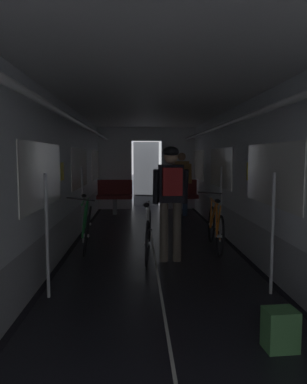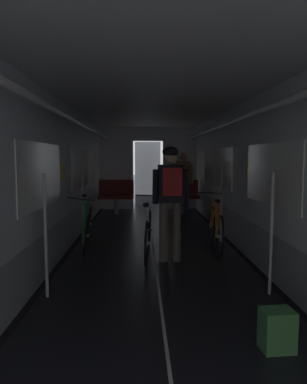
{
  "view_description": "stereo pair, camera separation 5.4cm",
  "coord_description": "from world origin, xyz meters",
  "views": [
    {
      "loc": [
        -0.26,
        -1.91,
        1.58
      ],
      "look_at": [
        0.0,
        4.16,
        0.99
      ],
      "focal_mm": 33.99,
      "sensor_mm": 36.0,
      "label": 1
    },
    {
      "loc": [
        -0.2,
        -1.91,
        1.58
      ],
      "look_at": [
        0.0,
        4.16,
        0.99
      ],
      "focal_mm": 33.99,
      "sensor_mm": 36.0,
      "label": 2
    }
  ],
  "objects": [
    {
      "name": "backpack_on_floor",
      "position": [
        0.9,
        0.89,
        0.17
      ],
      "size": [
        0.27,
        0.22,
        0.34
      ],
      "primitive_type": "cube",
      "rotation": [
        0.0,
        0.0,
        0.08
      ],
      "color": "#3D703D",
      "rests_on": "ground"
    },
    {
      "name": "bench_seat_far_left",
      "position": [
        -0.9,
        8.07,
        0.57
      ],
      "size": [
        0.98,
        0.51,
        0.95
      ],
      "color": "gray",
      "rests_on": "ground"
    },
    {
      "name": "bench_seat_far_right",
      "position": [
        0.9,
        8.07,
        0.57
      ],
      "size": [
        0.98,
        0.51,
        0.95
      ],
      "color": "gray",
      "rests_on": "ground"
    },
    {
      "name": "person_cyclist_aisle",
      "position": [
        0.23,
        3.44,
        1.07
      ],
      "size": [
        0.54,
        0.4,
        1.73
      ],
      "color": "brown",
      "rests_on": "ground"
    },
    {
      "name": "train_car_shell",
      "position": [
        -0.0,
        3.6,
        1.7
      ],
      "size": [
        3.14,
        12.34,
        2.57
      ],
      "color": "black",
      "rests_on": "ground"
    },
    {
      "name": "bicycle_green",
      "position": [
        -1.14,
        4.31,
        0.38
      ],
      "size": [
        0.44,
        1.69,
        0.96
      ],
      "color": "black",
      "rests_on": "ground"
    },
    {
      "name": "bicycle_orange",
      "position": [
        1.05,
        4.15,
        0.38
      ],
      "size": [
        0.44,
        1.69,
        0.94
      ],
      "color": "black",
      "rests_on": "ground"
    },
    {
      "name": "person_standing_near_bench",
      "position": [
        0.9,
        7.7,
        0.98
      ],
      "size": [
        0.53,
        0.23,
        1.69
      ],
      "color": "#384C75",
      "rests_on": "ground"
    },
    {
      "name": "bicycle_white_in_aisle",
      "position": [
        -0.1,
        3.71,
        0.38
      ],
      "size": [
        0.44,
        1.69,
        0.94
      ],
      "color": "black",
      "rests_on": "ground"
    }
  ]
}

